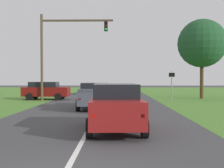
# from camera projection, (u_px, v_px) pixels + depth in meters

# --- Properties ---
(ground_plane) EXTENTS (120.00, 120.00, 0.00)m
(ground_plane) POSITION_uv_depth(u_px,v_px,m) (97.00, 113.00, 16.49)
(ground_plane) COLOR #424244
(red_suv_near) EXTENTS (2.34, 4.53, 1.89)m
(red_suv_near) POSITION_uv_depth(u_px,v_px,m) (115.00, 106.00, 11.10)
(red_suv_near) COLOR maroon
(red_suv_near) RESTS_ON ground_plane
(pickup_truck_lead) EXTENTS (2.46, 5.40, 1.80)m
(pickup_truck_lead) POSITION_uv_depth(u_px,v_px,m) (95.00, 95.00, 18.95)
(pickup_truck_lead) COLOR #4C515B
(pickup_truck_lead) RESTS_ON ground_plane
(traffic_light) EXTENTS (6.84, 0.40, 8.11)m
(traffic_light) POSITION_uv_depth(u_px,v_px,m) (59.00, 44.00, 25.66)
(traffic_light) COLOR brown
(traffic_light) RESTS_ON ground_plane
(keep_moving_sign) EXTENTS (0.60, 0.09, 2.75)m
(keep_moving_sign) POSITION_uv_depth(u_px,v_px,m) (172.00, 82.00, 23.56)
(keep_moving_sign) COLOR gray
(keep_moving_sign) RESTS_ON ground_plane
(oak_tree_right) EXTENTS (4.93, 4.93, 8.14)m
(oak_tree_right) POSITION_uv_depth(u_px,v_px,m) (202.00, 43.00, 27.99)
(oak_tree_right) COLOR #4C351E
(oak_tree_right) RESTS_ON ground_plane
(crossing_suv_far) EXTENTS (4.48, 2.11, 1.74)m
(crossing_suv_far) POSITION_uv_depth(u_px,v_px,m) (46.00, 90.00, 26.87)
(crossing_suv_far) COLOR maroon
(crossing_suv_far) RESTS_ON ground_plane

